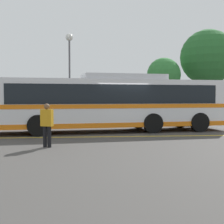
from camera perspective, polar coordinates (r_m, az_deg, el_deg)
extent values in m
plane|color=#423F3D|center=(16.23, 1.82, -3.68)|extent=(220.00, 220.00, 0.00)
cube|color=gold|center=(14.33, 0.80, -4.52)|extent=(32.26, 0.20, 0.01)
cube|color=#99999E|center=(23.36, -1.54, -1.53)|extent=(40.26, 0.36, 0.15)
cube|color=silver|center=(16.40, 0.00, 1.69)|extent=(12.48, 4.13, 2.38)
cube|color=black|center=(16.40, 0.00, 3.25)|extent=(10.79, 3.94, 0.95)
cube|color=orange|center=(16.41, 0.00, 1.18)|extent=(12.25, 4.14, 0.20)
cube|color=orange|center=(16.46, 0.00, -2.04)|extent=(12.24, 4.13, 0.24)
cube|color=silver|center=(16.58, 2.08, 6.33)|extent=(4.52, 2.57, 0.29)
cylinder|color=black|center=(14.84, -13.40, -2.41)|extent=(1.03, 0.41, 1.00)
cylinder|color=black|center=(17.26, -13.32, -1.70)|extent=(1.03, 0.41, 1.00)
cylinder|color=black|center=(15.82, 7.50, -2.04)|extent=(1.03, 0.41, 1.00)
cylinder|color=black|center=(18.10, 4.83, -1.43)|extent=(1.03, 0.41, 1.00)
cylinder|color=black|center=(16.88, 15.72, -1.82)|extent=(1.03, 0.41, 1.00)
cylinder|color=black|center=(19.04, 12.23, -1.28)|extent=(1.03, 0.41, 1.00)
cube|color=navy|center=(22.10, -12.53, -0.56)|extent=(4.89, 2.14, 0.53)
cube|color=black|center=(22.10, -12.85, 0.75)|extent=(2.09, 1.78, 0.48)
cylinder|color=black|center=(22.81, -8.44, -1.09)|extent=(0.61, 0.23, 0.60)
cylinder|color=black|center=(21.01, -8.95, -1.42)|extent=(0.61, 0.23, 0.60)
cylinder|color=black|center=(23.31, -15.74, -1.09)|extent=(0.61, 0.23, 0.60)
cylinder|color=black|center=(21.55, -16.85, -1.41)|extent=(0.61, 0.23, 0.60)
cylinder|color=black|center=(11.46, -11.40, -4.47)|extent=(0.14, 0.14, 0.77)
cylinder|color=black|center=(11.54, -12.16, -4.43)|extent=(0.14, 0.14, 0.77)
cube|color=orange|center=(11.44, -11.82, -1.04)|extent=(0.47, 0.34, 0.61)
sphere|color=brown|center=(11.42, -11.84, 1.00)|extent=(0.21, 0.21, 0.21)
cylinder|color=#59595E|center=(24.70, -7.76, 5.68)|extent=(0.14, 0.14, 6.18)
sphere|color=silver|center=(25.10, -7.81, 13.40)|extent=(0.58, 0.58, 0.58)
cylinder|color=#513823|center=(27.73, 9.40, 1.71)|extent=(0.28, 0.28, 2.67)
sphere|color=#337A38|center=(27.80, 9.44, 6.75)|extent=(2.95, 2.95, 2.95)
cylinder|color=#513823|center=(29.86, 17.02, 2.58)|extent=(0.28, 0.28, 3.59)
sphere|color=#28662D|center=(30.09, 17.12, 9.57)|extent=(4.98, 4.98, 4.98)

